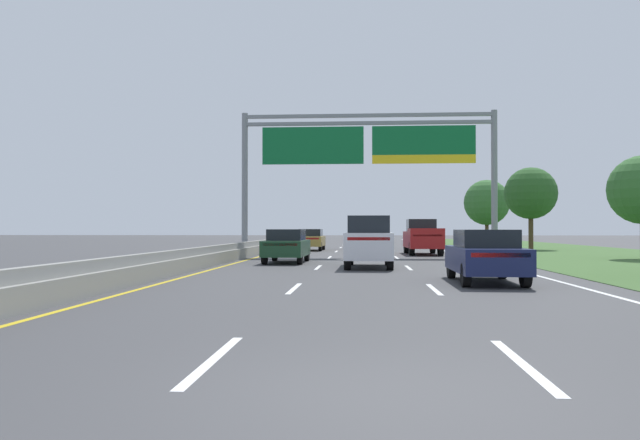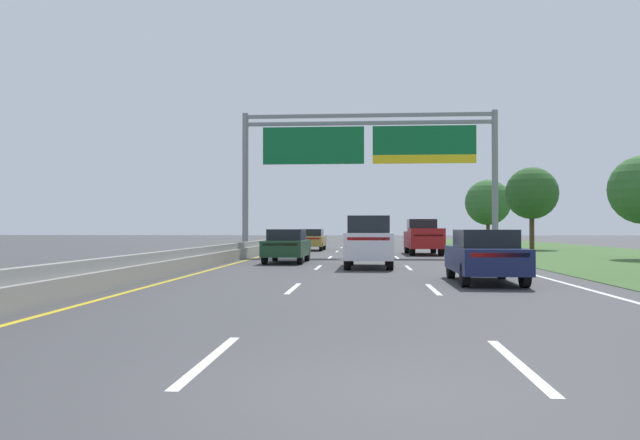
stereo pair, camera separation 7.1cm
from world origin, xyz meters
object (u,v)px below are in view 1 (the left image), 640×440
Objects in this scene: car_blue_centre_lane_sedan at (362,239)px; car_navy_right_lane_sedan at (485,255)px; car_white_centre_lane_suv at (369,241)px; roadside_tree_distant at (487,203)px; pickup_truck_red at (422,237)px; car_gold_left_lane_sedan at (311,239)px; roadside_tree_far at (531,193)px; overhead_sign_gantry at (368,152)px; car_darkgreen_left_lane_sedan at (287,245)px.

car_navy_right_lane_sedan is at bearing -172.54° from car_blue_centre_lane_sedan.
roadside_tree_distant is (12.24, 37.67, 3.14)m from car_white_centre_lane_suv.
car_blue_centre_lane_sedan is 19.71m from roadside_tree_distant.
pickup_truck_red is at bearing -13.71° from car_white_centre_lane_suv.
pickup_truck_red is 13.76m from car_white_centre_lane_suv.
roadside_tree_distant is (12.57, 14.79, 3.42)m from car_blue_centre_lane_sedan.
car_blue_centre_lane_sedan is 4.84m from car_gold_left_lane_sedan.
pickup_truck_red is 0.86× the size of roadside_tree_far.
overhead_sign_gantry is 2.31× the size of roadside_tree_distant.
overhead_sign_gantry is at bearing -154.39° from car_gold_left_lane_sedan.
car_white_centre_lane_suv is 26.05m from roadside_tree_far.
roadside_tree_distant is (8.88, 44.60, 3.42)m from car_navy_right_lane_sedan.
car_white_centre_lane_suv is at bearing 164.54° from pickup_truck_red.
car_blue_centre_lane_sedan is 1.00× the size of car_gold_left_lane_sedan.
overhead_sign_gantry is 18.94m from car_navy_right_lane_sedan.
car_navy_right_lane_sedan is 0.93× the size of car_white_centre_lane_suv.
roadside_tree_far is at bearing -28.17° from car_white_centre_lane_suv.
overhead_sign_gantry is 17.19m from roadside_tree_far.
pickup_truck_red is 1.23× the size of car_navy_right_lane_sedan.
roadside_tree_far is (12.90, -0.28, 3.47)m from car_blue_centre_lane_sedan.
car_darkgreen_left_lane_sedan is 0.70× the size of roadside_tree_far.
car_darkgreen_left_lane_sedan is 0.68× the size of roadside_tree_distant.
pickup_truck_red is 1.23× the size of car_darkgreen_left_lane_sedan.
car_darkgreen_left_lane_sedan is (-7.18, 10.30, 0.00)m from car_navy_right_lane_sedan.
car_gold_left_lane_sedan is 24.44m from roadside_tree_distant.
car_darkgreen_left_lane_sedan is at bearing 49.58° from car_white_centre_lane_suv.
car_gold_left_lane_sedan is at bearing 48.53° from pickup_truck_red.
overhead_sign_gantry is 2.40× the size of roadside_tree_far.
car_darkgreen_left_lane_sedan is at bearing 170.25° from car_blue_centre_lane_sedan.
car_white_centre_lane_suv is 1.07× the size of car_gold_left_lane_sedan.
roadside_tree_distant is at bearing -10.63° from car_navy_right_lane_sedan.
car_gold_left_lane_sedan is (-4.03, 19.75, -0.28)m from car_white_centre_lane_suv.
car_blue_centre_lane_sedan is 30.04m from car_navy_right_lane_sedan.
car_navy_right_lane_sedan and car_darkgreen_left_lane_sedan have the same top height.
pickup_truck_red is 13.38m from roadside_tree_far.
roadside_tree_distant reaches higher than car_blue_centre_lane_sedan.
roadside_tree_far is at bearing -39.72° from car_darkgreen_left_lane_sedan.
car_white_centre_lane_suv is 0.75× the size of roadside_tree_far.
roadside_tree_distant is at bearing -17.10° from car_white_centre_lane_suv.
car_white_centre_lane_suv is at bearing 26.50° from car_navy_right_lane_sedan.
car_navy_right_lane_sedan is 27.69m from car_gold_left_lane_sedan.
car_blue_centre_lane_sedan is at bearing 20.85° from pickup_truck_red.
car_navy_right_lane_sedan is 0.70× the size of roadside_tree_far.
car_darkgreen_left_lane_sedan is at bearing -117.10° from overhead_sign_gantry.
overhead_sign_gantry is 3.18× the size of car_white_centre_lane_suv.
roadside_tree_far is (16.39, 19.24, 3.47)m from car_darkgreen_left_lane_sedan.
car_darkgreen_left_lane_sedan is (-7.29, -9.96, -0.26)m from pickup_truck_red.
car_white_centre_lane_suv is at bearing -90.32° from overhead_sign_gantry.
pickup_truck_red is 26.07m from roadside_tree_distant.
roadside_tree_distant reaches higher than pickup_truck_red.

